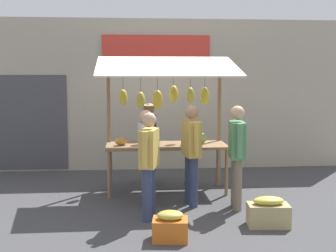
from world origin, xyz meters
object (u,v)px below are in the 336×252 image
object	(u,v)px
market_stall	(167,108)
shopper_with_shopping_bag	(237,149)
shopper_in_striped_shirt	(149,158)
vendor_with_sunhat	(149,136)
produce_crate_near	(268,213)
shopper_in_grey_tee	(146,151)
produce_crate_side	(170,227)
shopper_with_ponytail	(191,148)

from	to	relation	value
market_stall	shopper_with_shopping_bag	bearing A→B (deg)	128.95
market_stall	shopper_in_striped_shirt	size ratio (longest dim) A/B	1.56
vendor_with_sunhat	produce_crate_near	world-z (taller)	vendor_with_sunhat
vendor_with_sunhat	shopper_in_grey_tee	world-z (taller)	vendor_with_sunhat
market_stall	produce_crate_side	xyz separation A→B (m)	(0.19, 2.63, -1.37)
produce_crate_near	market_stall	bearing A→B (deg)	-60.16
shopper_in_striped_shirt	market_stall	bearing A→B (deg)	1.27
shopper_in_grey_tee	shopper_with_ponytail	size ratio (longest dim) A/B	0.96
produce_crate_side	shopper_with_shopping_bag	bearing A→B (deg)	-131.33
vendor_with_sunhat	produce_crate_near	distance (m)	3.36
shopper_in_grey_tee	produce_crate_near	xyz separation A→B (m)	(-1.68, 1.23, -0.71)
shopper_with_shopping_bag	shopper_with_ponytail	distance (m)	0.74
produce_crate_near	shopper_in_grey_tee	bearing A→B (deg)	-36.25
shopper_with_shopping_bag	shopper_in_striped_shirt	xyz separation A→B (m)	(1.43, 0.43, -0.04)
vendor_with_sunhat	shopper_with_ponytail	bearing A→B (deg)	31.80
market_stall	shopper_with_shopping_bag	size ratio (longest dim) A/B	1.50
shopper_in_striped_shirt	shopper_in_grey_tee	bearing A→B (deg)	15.86
shopper_with_shopping_bag	produce_crate_side	xyz separation A→B (m)	(1.20, 1.37, -0.78)
shopper_in_grey_tee	produce_crate_near	size ratio (longest dim) A/B	2.57
shopper_in_grey_tee	shopper_with_shopping_bag	bearing A→B (deg)	-105.28
vendor_with_sunhat	shopper_in_striped_shirt	size ratio (longest dim) A/B	1.00
shopper_in_grey_tee	vendor_with_sunhat	bearing A→B (deg)	-8.21
shopper_in_grey_tee	shopper_in_striped_shirt	bearing A→B (deg)	177.41
shopper_in_grey_tee	produce_crate_side	bearing A→B (deg)	-175.58
shopper_with_shopping_bag	shopper_in_grey_tee	bearing A→B (deg)	84.26
produce_crate_near	produce_crate_side	xyz separation A→B (m)	(1.44, 0.43, -0.02)
shopper_with_shopping_bag	shopper_with_ponytail	bearing A→B (deg)	75.56
shopper_in_grey_tee	produce_crate_side	distance (m)	1.83
shopper_with_shopping_bag	shopper_with_ponytail	size ratio (longest dim) A/B	1.00
shopper_with_ponytail	produce_crate_near	size ratio (longest dim) A/B	2.70
vendor_with_sunhat	shopper_with_shopping_bag	xyz separation A→B (m)	(-1.31, 1.96, 0.03)
vendor_with_sunhat	produce_crate_side	bearing A→B (deg)	13.85
shopper_with_ponytail	produce_crate_side	world-z (taller)	shopper_with_ponytail
market_stall	vendor_with_sunhat	world-z (taller)	market_stall
market_stall	shopper_in_striped_shirt	world-z (taller)	market_stall
shopper_in_striped_shirt	produce_crate_near	bearing A→B (deg)	-91.98
market_stall	produce_crate_side	world-z (taller)	market_stall
produce_crate_near	produce_crate_side	bearing A→B (deg)	16.76
vendor_with_sunhat	shopper_in_grey_tee	size ratio (longest dim) A/B	1.01
market_stall	shopper_in_grey_tee	distance (m)	1.23
shopper_with_shopping_bag	shopper_in_grey_tee	distance (m)	1.47
shopper_in_striped_shirt	vendor_with_sunhat	bearing A→B (deg)	11.95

